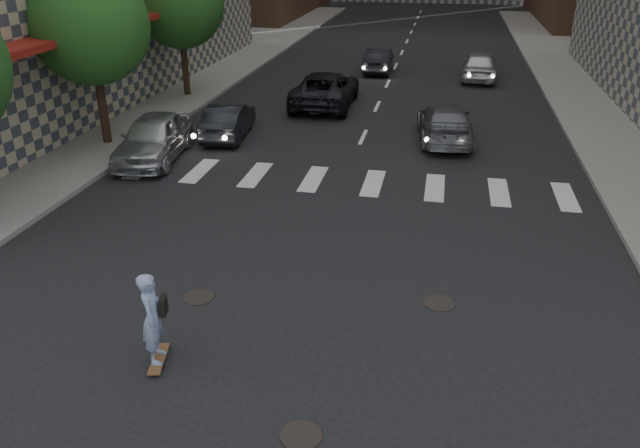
{
  "coord_description": "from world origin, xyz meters",
  "views": [
    {
      "loc": [
        3.01,
        -10.02,
        7.42
      ],
      "look_at": [
        0.45,
        2.83,
        1.3
      ],
      "focal_mm": 35.0,
      "sensor_mm": 36.0,
      "label": 1
    }
  ],
  "objects_px": {
    "traffic_car_a": "(229,121)",
    "traffic_car_b": "(445,122)",
    "silver_sedan": "(154,138)",
    "traffic_car_e": "(379,60)",
    "skateboarder": "(154,318)",
    "traffic_car_d": "(480,65)",
    "traffic_car_c": "(325,89)",
    "tree_b": "(93,19)"
  },
  "relations": [
    {
      "from": "traffic_car_a",
      "to": "traffic_car_b",
      "type": "xyz_separation_m",
      "value": [
        8.46,
        1.21,
        0.05
      ]
    },
    {
      "from": "silver_sedan",
      "to": "traffic_car_e",
      "type": "height_order",
      "value": "silver_sedan"
    },
    {
      "from": "skateboarder",
      "to": "traffic_car_e",
      "type": "xyz_separation_m",
      "value": [
        1.03,
        28.17,
        -0.33
      ]
    },
    {
      "from": "traffic_car_a",
      "to": "traffic_car_e",
      "type": "height_order",
      "value": "traffic_car_e"
    },
    {
      "from": "skateboarder",
      "to": "traffic_car_b",
      "type": "relative_size",
      "value": 0.39
    },
    {
      "from": "traffic_car_e",
      "to": "traffic_car_a",
      "type": "bearing_deg",
      "value": 71.47
    },
    {
      "from": "silver_sedan",
      "to": "skateboarder",
      "type": "bearing_deg",
      "value": -71.55
    },
    {
      "from": "silver_sedan",
      "to": "traffic_car_d",
      "type": "distance_m",
      "value": 20.09
    },
    {
      "from": "silver_sedan",
      "to": "traffic_car_c",
      "type": "bearing_deg",
      "value": 56.01
    },
    {
      "from": "tree_b",
      "to": "traffic_car_d",
      "type": "bearing_deg",
      "value": 46.17
    },
    {
      "from": "traffic_car_c",
      "to": "traffic_car_e",
      "type": "bearing_deg",
      "value": -101.7
    },
    {
      "from": "tree_b",
      "to": "traffic_car_c",
      "type": "height_order",
      "value": "tree_b"
    },
    {
      "from": "traffic_car_c",
      "to": "tree_b",
      "type": "bearing_deg",
      "value": 45.94
    },
    {
      "from": "traffic_car_e",
      "to": "skateboarder",
      "type": "bearing_deg",
      "value": 86.97
    },
    {
      "from": "silver_sedan",
      "to": "traffic_car_a",
      "type": "bearing_deg",
      "value": 54.83
    },
    {
      "from": "traffic_car_c",
      "to": "traffic_car_e",
      "type": "xyz_separation_m",
      "value": [
        1.59,
        8.35,
        -0.12
      ]
    },
    {
      "from": "traffic_car_a",
      "to": "skateboarder",
      "type": "bearing_deg",
      "value": 97.84
    },
    {
      "from": "traffic_car_b",
      "to": "traffic_car_d",
      "type": "relative_size",
      "value": 1.06
    },
    {
      "from": "traffic_car_a",
      "to": "tree_b",
      "type": "bearing_deg",
      "value": 18.37
    },
    {
      "from": "tree_b",
      "to": "traffic_car_e",
      "type": "height_order",
      "value": "tree_b"
    },
    {
      "from": "traffic_car_b",
      "to": "traffic_car_d",
      "type": "xyz_separation_m",
      "value": [
        1.7,
        11.85,
        0.08
      ]
    },
    {
      "from": "traffic_car_c",
      "to": "traffic_car_e",
      "type": "relative_size",
      "value": 1.4
    },
    {
      "from": "traffic_car_e",
      "to": "silver_sedan",
      "type": "bearing_deg",
      "value": 69.3
    },
    {
      "from": "skateboarder",
      "to": "traffic_car_d",
      "type": "relative_size",
      "value": 0.41
    },
    {
      "from": "skateboarder",
      "to": "traffic_car_b",
      "type": "height_order",
      "value": "skateboarder"
    },
    {
      "from": "traffic_car_b",
      "to": "silver_sedan",
      "type": "bearing_deg",
      "value": 17.58
    },
    {
      "from": "traffic_car_b",
      "to": "traffic_car_c",
      "type": "bearing_deg",
      "value": -43.9
    },
    {
      "from": "skateboarder",
      "to": "traffic_car_a",
      "type": "bearing_deg",
      "value": 91.09
    },
    {
      "from": "traffic_car_b",
      "to": "traffic_car_e",
      "type": "xyz_separation_m",
      "value": [
        -4.02,
        12.78,
        -0.04
      ]
    },
    {
      "from": "silver_sedan",
      "to": "traffic_car_b",
      "type": "xyz_separation_m",
      "value": [
        10.18,
        4.36,
        -0.09
      ]
    },
    {
      "from": "skateboarder",
      "to": "traffic_car_c",
      "type": "bearing_deg",
      "value": 79.17
    },
    {
      "from": "tree_b",
      "to": "silver_sedan",
      "type": "xyz_separation_m",
      "value": [
        2.45,
        -1.28,
        -3.84
      ]
    },
    {
      "from": "tree_b",
      "to": "traffic_car_a",
      "type": "xyz_separation_m",
      "value": [
        4.17,
        1.86,
        -3.98
      ]
    },
    {
      "from": "skateboarder",
      "to": "traffic_car_a",
      "type": "relative_size",
      "value": 0.48
    },
    {
      "from": "silver_sedan",
      "to": "traffic_car_e",
      "type": "xyz_separation_m",
      "value": [
        6.16,
        17.14,
        -0.13
      ]
    },
    {
      "from": "traffic_car_c",
      "to": "traffic_car_d",
      "type": "xyz_separation_m",
      "value": [
        7.3,
        7.42,
        -0.0
      ]
    },
    {
      "from": "tree_b",
      "to": "skateboarder",
      "type": "bearing_deg",
      "value": -58.36
    },
    {
      "from": "tree_b",
      "to": "traffic_car_c",
      "type": "distance_m",
      "value": 10.98
    },
    {
      "from": "tree_b",
      "to": "traffic_car_a",
      "type": "height_order",
      "value": "tree_b"
    },
    {
      "from": "traffic_car_a",
      "to": "traffic_car_d",
      "type": "distance_m",
      "value": 16.55
    },
    {
      "from": "tree_b",
      "to": "traffic_car_d",
      "type": "height_order",
      "value": "tree_b"
    },
    {
      "from": "traffic_car_d",
      "to": "traffic_car_b",
      "type": "bearing_deg",
      "value": 84.41
    }
  ]
}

